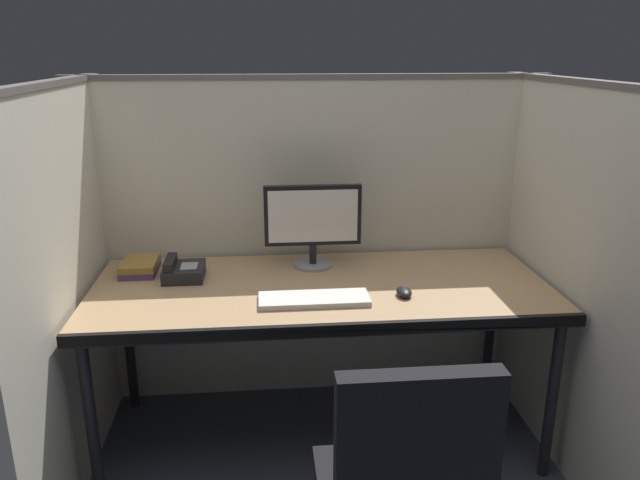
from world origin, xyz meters
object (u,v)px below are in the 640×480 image
Objects in this scene: desk at (321,297)px; book_stack at (140,266)px; monitor_center at (313,220)px; keyboard_main at (314,299)px; computer_mouse at (404,292)px; desk_phone at (183,271)px.

desk is 8.94× the size of book_stack.
keyboard_main is (-0.03, -0.41, -0.20)m from monitor_center.
desk is at bearing 74.81° from keyboard_main.
book_stack is (-0.78, 0.23, 0.08)m from desk.
keyboard_main is (-0.04, -0.17, 0.06)m from desk.
computer_mouse is at bearing -23.72° from desk.
computer_mouse is at bearing -17.49° from desk_phone.
keyboard_main is at bearing -105.19° from desk.
monitor_center is 0.79m from book_stack.
desk is at bearing 156.28° from computer_mouse.
book_stack reaches higher than computer_mouse.
book_stack is at bearing 163.44° from desk.
monitor_center is 0.61m from desk_phone.
keyboard_main is at bearing -28.40° from book_stack.
desk_phone is (-0.58, 0.14, 0.08)m from desk.
desk_phone reaches higher than desk.
keyboard_main is 4.48× the size of computer_mouse.
computer_mouse is at bearing 4.08° from keyboard_main.
monitor_center is at bearing 93.61° from desk.
computer_mouse reaches higher than keyboard_main.
computer_mouse is at bearing -18.70° from book_stack.
monitor_center is at bearing 131.18° from computer_mouse.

